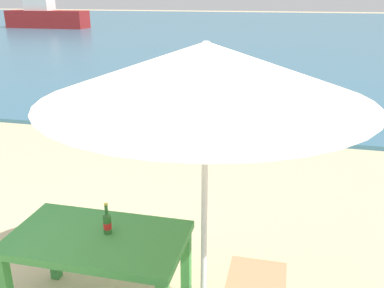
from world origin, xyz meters
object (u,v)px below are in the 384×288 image
patio_umbrella (206,72)px  swimmer_person (234,76)px  picnic_table_green (98,248)px  boat_tanker (46,17)px  beer_bottle_amber (107,223)px

patio_umbrella → swimmer_person: patio_umbrella is taller
picnic_table_green → boat_tanker: 30.68m
beer_bottle_amber → boat_tanker: bearing=122.1°
picnic_table_green → boat_tanker: boat_tanker is taller
picnic_table_green → swimmer_person: 9.72m
patio_umbrella → boat_tanker: 31.27m
swimmer_person → beer_bottle_amber: bearing=-88.3°
patio_umbrella → picnic_table_green: bearing=173.3°
patio_umbrella → swimmer_person: (-1.09, 9.81, -1.88)m
picnic_table_green → beer_bottle_amber: size_ratio=5.28×
picnic_table_green → boat_tanker: (-16.22, 26.03, 0.21)m
beer_bottle_amber → boat_tanker: (-16.29, 25.98, 0.00)m
patio_umbrella → boat_tanker: bearing=123.2°
picnic_table_green → patio_umbrella: (0.88, -0.10, 1.47)m
picnic_table_green → swimmer_person: size_ratio=3.41×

